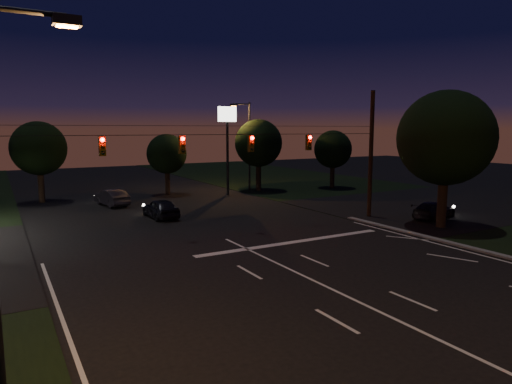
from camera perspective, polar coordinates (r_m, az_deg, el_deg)
ground at (r=15.85m, az=20.08°, el=-16.14°), size 140.00×140.00×0.00m
cross_street_right at (r=40.64m, az=21.13°, el=-1.59°), size 20.00×16.00×0.02m
stop_bar at (r=25.91m, az=4.73°, el=-6.25°), size 12.00×0.50×0.01m
utility_pole_right at (r=34.15m, az=13.91°, el=-3.01°), size 0.30×0.30×9.00m
signal_span at (r=26.65m, az=-4.76°, el=6.10°), size 24.00×0.40×1.56m
pole_sign_right at (r=43.66m, az=-3.61°, el=7.77°), size 1.80×0.30×8.40m
street_light_right_far at (r=46.94m, az=-1.11°, el=6.58°), size 2.20×0.35×9.00m
tree_right_near at (r=31.46m, az=22.41°, el=6.12°), size 6.00×6.00×8.76m
tree_far_b at (r=43.46m, az=-25.50°, el=4.87°), size 4.60×4.60×6.98m
tree_far_c at (r=44.70m, az=-11.12°, el=4.64°), size 3.80×3.80×5.86m
tree_far_d at (r=46.58m, az=0.26°, el=6.05°), size 4.80×4.80×7.30m
tree_far_e at (r=49.50m, az=9.52°, el=5.23°), size 4.00×4.00×6.18m
car_oncoming_a at (r=33.33m, az=-11.83°, el=-2.00°), size 1.79×4.14×1.39m
car_oncoming_b at (r=39.65m, az=-17.59°, el=-0.65°), size 2.17×4.37×1.38m
car_cross at (r=34.69m, az=21.34°, el=-2.14°), size 4.51×2.77×1.22m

